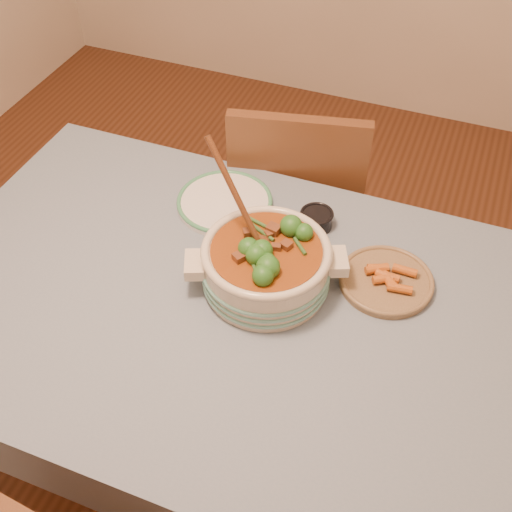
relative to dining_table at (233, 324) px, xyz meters
The scene contains 7 objects.
floor 0.66m from the dining_table, ahead, with size 4.50×4.50×0.00m, color #492715.
dining_table is the anchor object (origin of this frame).
stew_casserole 0.20m from the dining_table, 56.71° to the left, with size 0.42×0.42×0.39m.
white_plate 0.39m from the dining_table, 116.03° to the left, with size 0.31×0.31×0.02m.
condiment_bowl 0.39m from the dining_table, 72.21° to the left, with size 0.11×0.11×0.05m.
fried_plate 0.42m from the dining_table, 30.25° to the left, with size 0.30×0.30×0.04m.
chair_far 0.71m from the dining_table, 93.88° to the left, with size 0.53×0.53×0.95m.
Camera 1 is at (0.44, -0.97, 2.01)m, focal length 45.00 mm.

